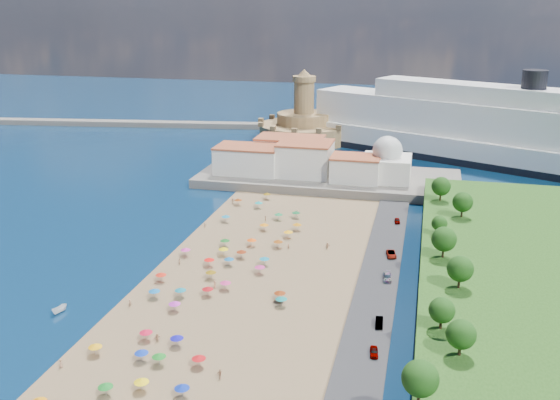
# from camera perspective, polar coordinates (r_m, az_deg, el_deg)

# --- Properties ---
(ground) EXTENTS (700.00, 700.00, 0.00)m
(ground) POSITION_cam_1_polar(r_m,az_deg,el_deg) (154.14, -3.63, -5.47)
(ground) COLOR #071938
(ground) RESTS_ON ground
(terrace) EXTENTS (90.00, 36.00, 3.00)m
(terrace) POSITION_cam_1_polar(r_m,az_deg,el_deg) (218.92, 4.46, 1.96)
(terrace) COLOR #59544C
(terrace) RESTS_ON ground
(jetty) EXTENTS (18.00, 70.00, 2.40)m
(jetty) POSITION_cam_1_polar(r_m,az_deg,el_deg) (256.28, 0.84, 4.27)
(jetty) COLOR #59544C
(jetty) RESTS_ON ground
(breakwater) EXTENTS (199.03, 34.77, 2.60)m
(breakwater) POSITION_cam_1_polar(r_m,az_deg,el_deg) (331.44, -14.27, 6.81)
(breakwater) COLOR #59544C
(breakwater) RESTS_ON ground
(waterfront_buildings) EXTENTS (57.00, 29.00, 11.00)m
(waterfront_buildings) POSITION_cam_1_polar(r_m,az_deg,el_deg) (220.23, 1.16, 3.82)
(waterfront_buildings) COLOR silver
(waterfront_buildings) RESTS_ON terrace
(domed_building) EXTENTS (16.00, 16.00, 15.00)m
(domed_building) POSITION_cam_1_polar(r_m,az_deg,el_deg) (213.03, 9.74, 3.40)
(domed_building) COLOR silver
(domed_building) RESTS_ON terrace
(fortress) EXTENTS (40.00, 40.00, 32.40)m
(fortress) POSITION_cam_1_polar(r_m,az_deg,el_deg) (283.84, 2.18, 6.70)
(fortress) COLOR #A68353
(fortress) RESTS_ON ground
(cruise_ship) EXTENTS (164.06, 93.48, 36.98)m
(cruise_ship) POSITION_cam_1_polar(r_m,az_deg,el_deg) (259.95, 16.97, 5.89)
(cruise_ship) COLOR black
(cruise_ship) RESTS_ON ground
(beach_parasols) EXTENTS (31.79, 116.96, 2.20)m
(beach_parasols) POSITION_cam_1_polar(r_m,az_deg,el_deg) (142.94, -5.60, -6.50)
(beach_parasols) COLOR gray
(beach_parasols) RESTS_ON beach
(beachgoers) EXTENTS (37.25, 95.56, 1.88)m
(beachgoers) POSITION_cam_1_polar(r_m,az_deg,el_deg) (152.62, -3.89, -5.26)
(beachgoers) COLOR tan
(beachgoers) RESTS_ON beach
(moored_boats) EXTENTS (5.65, 25.58, 1.46)m
(moored_boats) POSITION_cam_1_polar(r_m,az_deg,el_deg) (129.56, -22.67, -11.27)
(moored_boats) COLOR white
(moored_boats) RESTS_ON ground
(parked_cars) EXTENTS (3.01, 75.19, 1.36)m
(parked_cars) POSITION_cam_1_polar(r_m,az_deg,el_deg) (144.93, 9.83, -6.68)
(parked_cars) COLOR gray
(parked_cars) RESTS_ON promenade
(hillside_trees) EXTENTS (14.34, 104.30, 7.14)m
(hillside_trees) POSITION_cam_1_polar(r_m,az_deg,el_deg) (137.56, 15.08, -4.49)
(hillside_trees) COLOR #382314
(hillside_trees) RESTS_ON hillside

